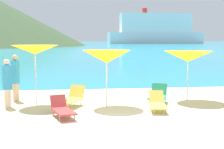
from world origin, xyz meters
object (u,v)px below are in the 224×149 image
object	(u,v)px
cruise_ship	(156,30)
umbrella_2	(107,57)
lounge_chair_4	(157,103)
umbrella_1	(35,50)
lounge_chair_5	(71,98)
lounge_chair_3	(158,95)
beachgoer_1	(7,82)
beachgoer_4	(15,76)
lounge_chair_2	(62,109)
umbrella_3	(188,57)

from	to	relation	value
cruise_ship	umbrella_2	bearing A→B (deg)	-109.01
lounge_chair_4	cruise_ship	world-z (taller)	cruise_ship
umbrella_1	umbrella_2	distance (m)	2.72
umbrella_1	lounge_chair_5	bearing A→B (deg)	-19.09
lounge_chair_5	cruise_ship	xyz separation A→B (m)	(52.61, 187.92, 7.92)
umbrella_1	lounge_chair_3	size ratio (longest dim) A/B	1.65
umbrella_2	lounge_chair_5	distance (m)	2.02
umbrella_2	beachgoer_1	size ratio (longest dim) A/B	1.18
lounge_chair_5	lounge_chair_4	bearing A→B (deg)	5.94
umbrella_1	beachgoer_4	distance (m)	1.70
lounge_chair_2	cruise_ship	world-z (taller)	cruise_ship
lounge_chair_2	beachgoer_1	size ratio (longest dim) A/B	0.85
umbrella_3	cruise_ship	distance (m)	193.42
lounge_chair_3	beachgoer_1	xyz separation A→B (m)	(-5.70, -0.13, 0.62)
beachgoer_1	umbrella_2	bearing A→B (deg)	63.33
lounge_chair_2	lounge_chair_3	distance (m)	4.15
umbrella_3	beachgoer_4	size ratio (longest dim) A/B	1.13
umbrella_1	umbrella_3	xyz separation A→B (m)	(6.04, 0.17, -0.30)
lounge_chair_2	beachgoer_4	bearing A→B (deg)	106.01
umbrella_2	lounge_chair_2	world-z (taller)	umbrella_2
lounge_chair_2	cruise_ship	size ratio (longest dim) A/B	0.03
umbrella_1	lounge_chair_4	xyz separation A→B (m)	(4.32, -1.59, -1.83)
umbrella_2	lounge_chair_4	xyz separation A→B (m)	(1.67, -1.03, -1.58)
umbrella_3	cruise_ship	world-z (taller)	cruise_ship
umbrella_3	cruise_ship	bearing A→B (deg)	75.65
umbrella_1	lounge_chair_5	size ratio (longest dim) A/B	1.49
lounge_chair_2	lounge_chair_5	distance (m)	1.69
cruise_ship	umbrella_3	bearing A→B (deg)	-108.09
umbrella_1	beachgoer_4	world-z (taller)	umbrella_1
umbrella_3	lounge_chair_2	world-z (taller)	umbrella_3
lounge_chair_4	beachgoer_4	size ratio (longest dim) A/B	0.76
umbrella_3	beachgoer_1	distance (m)	7.10
lounge_chair_3	lounge_chair_4	bearing A→B (deg)	-83.45
umbrella_2	umbrella_3	xyz separation A→B (m)	(3.40, 0.74, -0.05)
lounge_chair_4	lounge_chair_5	size ratio (longest dim) A/B	0.93
lounge_chair_3	beachgoer_4	size ratio (longest dim) A/B	0.73
lounge_chair_3	beachgoer_4	bearing A→B (deg)	-169.22
umbrella_2	lounge_chair_3	xyz separation A→B (m)	(2.07, 0.36, -1.53)
lounge_chair_5	beachgoer_4	size ratio (longest dim) A/B	0.81
beachgoer_1	umbrella_3	bearing A→B (deg)	71.09
lounge_chair_2	cruise_ship	bearing A→B (deg)	58.19
cruise_ship	beachgoer_4	bearing A→B (deg)	-110.13
umbrella_3	lounge_chair_4	bearing A→B (deg)	-134.37
lounge_chair_4	lounge_chair_5	world-z (taller)	lounge_chair_5
umbrella_3	lounge_chair_2	xyz separation A→B (m)	(-5.00, -2.30, -1.53)
umbrella_2	lounge_chair_4	size ratio (longest dim) A/B	1.47
lounge_chair_4	cruise_ship	bearing A→B (deg)	84.97
umbrella_1	umbrella_3	distance (m)	6.05
lounge_chair_4	lounge_chair_3	bearing A→B (deg)	83.87
umbrella_2	lounge_chair_3	world-z (taller)	umbrella_2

